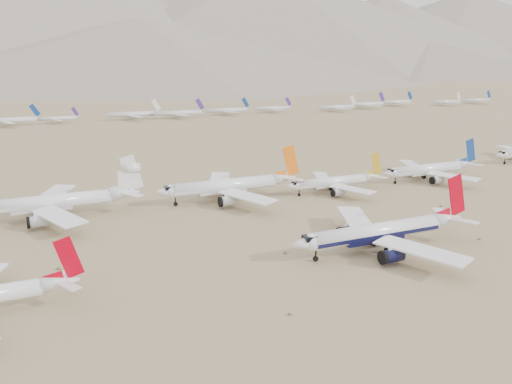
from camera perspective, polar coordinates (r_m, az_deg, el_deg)
ground at (r=136.89m, az=17.66°, el=-6.87°), size 7000.00×7000.00×0.00m
main_airliner at (r=136.85m, az=14.40°, el=-4.37°), size 52.20×50.98×18.42m
row2_navy_widebody at (r=221.38m, az=19.32°, el=2.48°), size 45.92×44.90×16.34m
row2_gold_tail at (r=192.36m, az=9.07°, el=1.17°), size 39.75×38.87×14.15m
row2_orange_tail at (r=179.33m, az=-2.93°, el=0.73°), size 51.83×50.71×18.49m
row2_white_trijet at (r=170.53m, az=-21.91°, el=-1.02°), size 53.30×52.09×18.89m
distant_storage_row at (r=448.48m, az=-5.15°, el=9.20°), size 660.87×62.47×14.35m
mountain_range at (r=1754.84m, az=-19.53°, el=18.81°), size 7354.00×3024.00×470.00m
foothills at (r=1342.38m, az=3.66°, el=15.75°), size 4637.50×1395.00×155.00m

